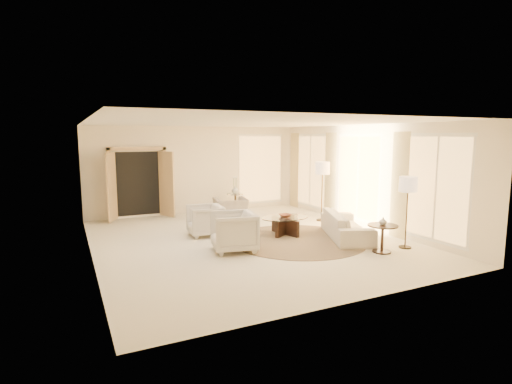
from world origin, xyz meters
name	(u,v)px	position (x,y,z in m)	size (l,w,h in m)	color
room	(248,183)	(0.00, 0.00, 1.40)	(7.04, 8.04, 2.83)	silver
windows_right	(360,178)	(3.45, 0.10, 1.35)	(0.10, 6.40, 2.40)	#FFC166
window_back_corner	(261,169)	(2.30, 3.95, 1.35)	(1.70, 0.10, 2.40)	#FFC166
curtains_right	(338,177)	(3.40, 1.00, 1.30)	(0.06, 5.20, 2.60)	tan
french_doors	(139,184)	(-1.90, 3.82, 1.07)	(1.95, 0.66, 2.16)	tan
area_rug	(298,240)	(1.07, -0.54, 0.01)	(3.27, 3.27, 0.01)	#413224
sofa	(346,225)	(2.27, -0.85, 0.31)	(2.15, 0.84, 0.63)	beige
armchair_left	(205,219)	(-0.78, 0.90, 0.43)	(0.83, 0.77, 0.85)	beige
armchair_right	(234,230)	(-0.66, -0.69, 0.47)	(0.92, 0.86, 0.95)	beige
accent_chair	(230,205)	(0.58, 2.56, 0.42)	(0.96, 0.62, 0.84)	gray
coffee_table	(285,224)	(1.07, 0.08, 0.29)	(1.61, 1.61, 0.46)	black
end_table	(382,233)	(2.18, -2.18, 0.41)	(0.64, 0.64, 0.61)	black
side_table	(235,201)	(1.09, 3.40, 0.38)	(0.54, 0.54, 0.63)	black
floor_lamp_near	(322,171)	(2.90, 1.10, 1.49)	(0.42, 0.42, 1.75)	black
floor_lamp_far	(408,187)	(2.90, -2.14, 1.37)	(0.39, 0.39, 1.61)	black
bowl	(285,216)	(1.07, 0.08, 0.49)	(0.31, 0.31, 0.08)	brown
end_vase	(383,221)	(2.18, -2.18, 0.69)	(0.17, 0.17, 0.17)	silver
side_vase	(235,190)	(1.09, 3.40, 0.75)	(0.24, 0.24, 0.25)	silver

